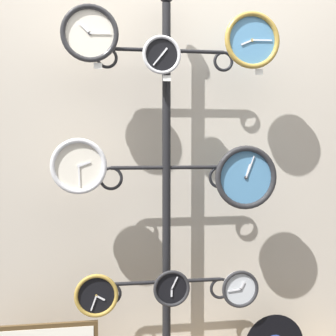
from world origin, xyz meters
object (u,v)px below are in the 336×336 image
Objects in this scene: display_stand at (166,241)px; clock_top_right at (252,40)px; clock_middle_right at (246,177)px; clock_middle_left at (79,166)px; clock_bottom_right at (240,289)px; clock_top_left at (90,33)px; clock_bottom_center at (171,288)px; clock_bottom_left at (96,295)px; clock_top_center at (162,55)px.

display_stand is 1.12m from clock_top_right.
clock_middle_right is (0.40, -0.10, 0.34)m from display_stand.
clock_bottom_right is at bearing -0.99° from clock_middle_left.
clock_top_right is (0.81, -0.00, -0.00)m from clock_top_left.
clock_bottom_center is (0.45, -0.02, -0.62)m from clock_middle_left.
clock_middle_left reaches higher than clock_bottom_right.
clock_top_left is at bearing 179.78° from clock_middle_right.
clock_middle_left is 1.46× the size of clock_bottom_center.
clock_middle_left is at bearing -168.69° from display_stand.
clock_top_left is 1.27× the size of clock_bottom_left.
clock_bottom_left is at bearing 178.30° from clock_bottom_right.
clock_top_center reaches higher than clock_bottom_center.
clock_bottom_center is (-0.39, -0.01, -0.55)m from clock_middle_right.
clock_top_right is at bearing -13.38° from display_stand.
clock_top_center reaches higher than clock_middle_right.
display_stand is at bearing 165.61° from clock_middle_right.
display_stand is 7.25× the size of clock_top_right.
clock_middle_right is at bearing -0.22° from clock_top_left.
display_stand is at bearing 164.34° from clock_bottom_right.
clock_bottom_left is (-0.79, 0.02, -1.28)m from clock_top_right.
clock_top_right is at bearing -0.15° from clock_top_left.
clock_top_center is 0.98× the size of clock_bottom_right.
clock_middle_right is at bearing -14.39° from display_stand.
clock_middle_left is (-0.06, 0.01, -0.64)m from clock_top_left.
clock_top_right is at bearing 1.75° from clock_middle_right.
clock_middle_left is 0.83× the size of clock_middle_right.
clock_bottom_left is at bearing 5.46° from clock_middle_left.
clock_top_right reaches higher than clock_top_left.
clock_top_center is at bearing -1.19° from clock_middle_left.
clock_bottom_left is at bearing -167.44° from display_stand.
clock_top_right reaches higher than clock_middle_right.
display_stand is 9.62× the size of clock_bottom_left.
clock_top_right is 0.88× the size of clock_middle_right.
display_stand is 6.41× the size of clock_middle_right.
clock_middle_left is 0.65m from clock_bottom_left.
clock_middle_left is at bearing 177.49° from clock_bottom_center.
clock_middle_right is 0.96m from clock_bottom_left.
clock_top_center is (-0.04, -0.10, 0.95)m from display_stand.
clock_middle_right is 1.75× the size of clock_bottom_center.
clock_bottom_left is (-0.37, -0.08, -0.24)m from display_stand.
display_stand is 10.74× the size of clock_bottom_right.
clock_middle_right is at bearing -1.49° from clock_bottom_left.
clock_middle_left is 1.04m from clock_bottom_right.
clock_bottom_left is at bearing 178.51° from clock_middle_right.
clock_top_center is 1.17m from clock_bottom_center.
clock_top_right is 0.70m from clock_middle_right.
clock_bottom_center is (-0.42, -0.01, -1.25)m from clock_top_right.
clock_bottom_right is (0.37, -0.10, -0.24)m from display_stand.
clock_top_left is 1.32m from clock_bottom_center.
clock_top_right reaches higher than clock_middle_left.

